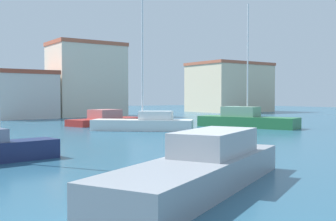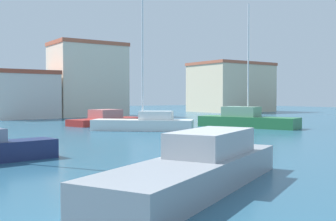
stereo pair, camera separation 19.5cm
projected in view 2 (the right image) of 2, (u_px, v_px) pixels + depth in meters
The scene contains 9 objects.
water at pixel (129, 135), 29.21m from camera, with size 160.00×160.00×0.00m, color #285670.
sailboat_white_center_channel at pixel (145, 123), 32.99m from camera, with size 7.37×7.02×12.24m.
motorboat_teal_mid_harbor at pixel (232, 116), 46.45m from camera, with size 6.76×5.81×1.59m.
motorboat_grey_far_left at pixel (199, 167), 12.31m from camera, with size 8.90×5.97×1.64m.
sailboat_green_near_pier at pixel (246, 120), 36.35m from camera, with size 5.43×9.03×10.78m.
motorboat_red_far_right at pixel (107, 119), 39.84m from camera, with size 8.43×4.77×1.46m.
yacht_club at pixel (23, 95), 51.17m from camera, with size 7.52×6.71×5.89m.
waterfront_apartments at pixel (88, 80), 56.76m from camera, with size 9.59×6.75×10.05m.
harbor_office at pixel (231, 87), 73.50m from camera, with size 12.96×10.01×8.64m.
Camera 2 is at (0.78, -5.57, 2.71)m, focal length 44.24 mm.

